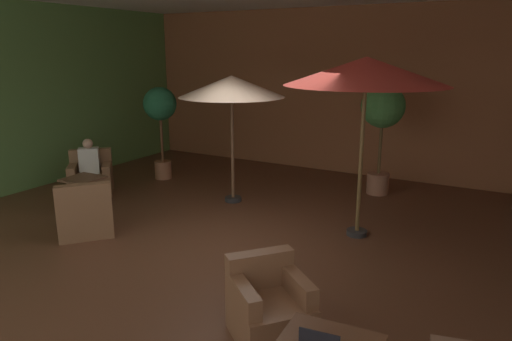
% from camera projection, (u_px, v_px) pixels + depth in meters
% --- Properties ---
extents(ground_plane, '(10.67, 9.69, 0.02)m').
position_uv_depth(ground_plane, '(240.00, 243.00, 6.98)').
color(ground_plane, brown).
extents(wall_back_brick, '(10.67, 0.08, 3.75)m').
position_uv_depth(wall_back_brick, '(349.00, 92.00, 10.57)').
color(wall_back_brick, '#985835').
rests_on(wall_back_brick, ground_plane).
extents(wall_left_accent, '(0.08, 9.69, 3.75)m').
position_uv_depth(wall_left_accent, '(5.00, 100.00, 9.02)').
color(wall_left_accent, '#578542').
rests_on(wall_left_accent, ground_plane).
extents(armchair_front_left_east, '(1.04, 1.03, 0.81)m').
position_uv_depth(armchair_front_left_east, '(269.00, 309.00, 4.62)').
color(armchair_front_left_east, brown).
rests_on(armchair_front_left_east, ground_plane).
extents(cafe_table_front_right, '(0.62, 0.62, 0.62)m').
position_uv_depth(cafe_table_front_right, '(84.00, 188.00, 8.25)').
color(cafe_table_front_right, black).
rests_on(cafe_table_front_right, ground_plane).
extents(armchair_front_right_north, '(1.10, 1.10, 0.88)m').
position_uv_depth(armchair_front_right_north, '(85.00, 215.00, 7.25)').
color(armchair_front_right_north, brown).
rests_on(armchair_front_right_north, ground_plane).
extents(armchair_front_right_east, '(1.07, 1.06, 0.86)m').
position_uv_depth(armchair_front_right_east, '(91.00, 178.00, 9.34)').
color(armchair_front_right_east, brown).
rests_on(armchair_front_right_east, ground_plane).
extents(patio_umbrella_tall_red, '(1.93, 1.93, 2.36)m').
position_uv_depth(patio_umbrella_tall_red, '(232.00, 87.00, 8.38)').
color(patio_umbrella_tall_red, '#2D2D2D').
rests_on(patio_umbrella_tall_red, ground_plane).
extents(patio_umbrella_center_beige, '(2.38, 2.38, 2.71)m').
position_uv_depth(patio_umbrella_center_beige, '(366.00, 72.00, 6.66)').
color(patio_umbrella_center_beige, '#2D2D2D').
rests_on(patio_umbrella_center_beige, ground_plane).
extents(potted_tree_left_corner, '(0.72, 0.72, 2.04)m').
position_uv_depth(potted_tree_left_corner, '(160.00, 113.00, 10.13)').
color(potted_tree_left_corner, '#A86C4A').
rests_on(potted_tree_left_corner, ground_plane).
extents(potted_tree_mid_right, '(0.84, 0.84, 2.18)m').
position_uv_depth(potted_tree_mid_right, '(382.00, 116.00, 9.00)').
color(potted_tree_mid_right, '#A66C4E').
rests_on(potted_tree_mid_right, ground_plane).
extents(patron_blue_shirt, '(0.43, 0.42, 0.70)m').
position_uv_depth(patron_blue_shirt, '(89.00, 158.00, 9.20)').
color(patron_blue_shirt, silver).
rests_on(patron_blue_shirt, ground_plane).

